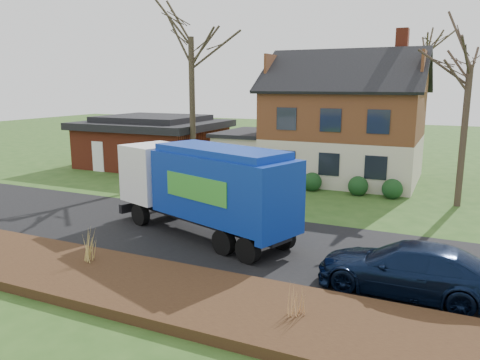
% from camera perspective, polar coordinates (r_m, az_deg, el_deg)
% --- Properties ---
extents(ground, '(120.00, 120.00, 0.00)m').
position_cam_1_polar(ground, '(18.80, -3.26, -6.93)').
color(ground, '#294C19').
rests_on(ground, ground).
extents(road, '(80.00, 7.00, 0.02)m').
position_cam_1_polar(road, '(18.80, -3.26, -6.90)').
color(road, black).
rests_on(road, ground).
extents(mulch_verge, '(80.00, 3.50, 0.30)m').
position_cam_1_polar(mulch_verge, '(14.61, -13.35, -12.20)').
color(mulch_verge, black).
rests_on(mulch_verge, ground).
extents(main_house, '(12.95, 8.95, 9.26)m').
position_cam_1_polar(main_house, '(30.47, 11.75, 7.71)').
color(main_house, beige).
rests_on(main_house, ground).
extents(ranch_house, '(9.80, 8.20, 3.70)m').
position_cam_1_polar(ranch_house, '(35.49, -10.53, 4.68)').
color(ranch_house, maroon).
rests_on(ranch_house, ground).
extents(garbage_truck, '(8.82, 4.95, 3.66)m').
position_cam_1_polar(garbage_truck, '(18.36, -4.30, -0.56)').
color(garbage_truck, black).
rests_on(garbage_truck, ground).
extents(silver_sedan, '(5.01, 2.02, 1.62)m').
position_cam_1_polar(silver_sedan, '(23.30, -1.54, -1.20)').
color(silver_sedan, '#AEAFB6').
rests_on(silver_sedan, ground).
extents(navy_wagon, '(5.26, 2.34, 1.50)m').
position_cam_1_polar(navy_wagon, '(14.56, 19.79, -10.12)').
color(navy_wagon, black).
rests_on(navy_wagon, ground).
extents(tree_front_west, '(4.14, 4.14, 12.30)m').
position_cam_1_polar(tree_front_west, '(30.48, -6.06, 19.39)').
color(tree_front_west, '#3C3324').
rests_on(tree_front_west, ground).
extents(tree_front_east, '(3.54, 3.54, 9.83)m').
position_cam_1_polar(tree_front_east, '(25.20, 26.52, 15.02)').
color(tree_front_east, '#413227').
rests_on(tree_front_east, ground).
extents(tree_back, '(3.72, 3.72, 11.78)m').
position_cam_1_polar(tree_back, '(38.42, 21.98, 16.55)').
color(tree_back, '#423627').
rests_on(tree_back, ground).
extents(grass_clump_mid, '(0.39, 0.32, 1.09)m').
position_cam_1_polar(grass_clump_mid, '(16.03, -17.93, -7.63)').
color(grass_clump_mid, tan).
rests_on(grass_clump_mid, mulch_verge).
extents(grass_clump_east, '(0.32, 0.27, 0.81)m').
position_cam_1_polar(grass_clump_east, '(12.04, 6.75, -14.40)').
color(grass_clump_east, tan).
rests_on(grass_clump_east, mulch_verge).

